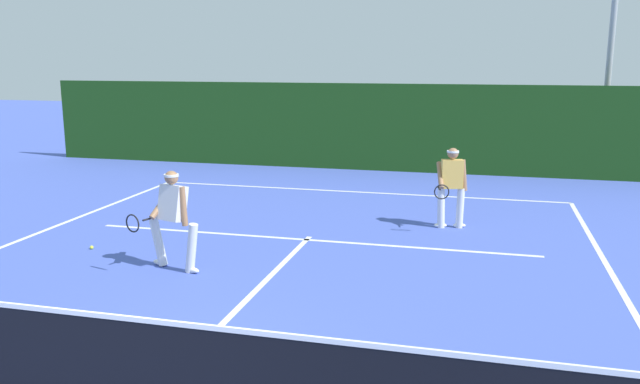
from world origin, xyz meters
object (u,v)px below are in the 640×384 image
Objects in this scene: player_far at (451,184)px; light_pole at (614,14)px; player_near at (172,216)px; tennis_ball at (92,247)px.

player_far is 9.74m from light_pole.
player_near is 24.65× the size of tennis_ball.
light_pole reaches higher than player_near.
player_near is 2.23m from tennis_ball.
player_near is at bearing -125.01° from light_pole.
light_pole is (4.07, 8.03, 3.72)m from player_far.
player_far is at bearing -120.48° from player_near.
player_near is at bearing -17.89° from tennis_ball.
player_near is 5.63m from player_far.
player_near reaches higher than tennis_ball.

